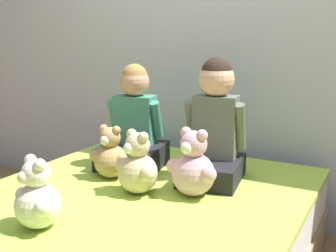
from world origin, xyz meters
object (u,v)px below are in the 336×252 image
at_px(child_on_left, 134,127).
at_px(teddy_bear_between_children, 137,167).
at_px(bed, 127,246).
at_px(teddy_bear_held_by_right_child, 193,167).
at_px(child_on_right, 215,128).
at_px(teddy_bear_held_by_left_child, 110,156).
at_px(teddy_bear_at_foot_of_bed, 37,198).

xyz_separation_m(child_on_left, teddy_bear_between_children, (0.25, -0.36, -0.10)).
relative_size(bed, teddy_bear_between_children, 6.19).
height_order(child_on_left, teddy_bear_held_by_right_child, child_on_left).
height_order(child_on_right, teddy_bear_held_by_left_child, child_on_right).
distance_m(bed, child_on_right, 0.74).
relative_size(child_on_left, teddy_bear_held_by_left_child, 2.07).
relative_size(child_on_left, teddy_bear_at_foot_of_bed, 2.02).
bearing_deg(bed, teddy_bear_held_by_left_child, 137.48).
bearing_deg(teddy_bear_held_by_right_child, child_on_right, 101.92).
distance_m(child_on_right, teddy_bear_at_foot_of_bed, 0.97).
bearing_deg(child_on_right, teddy_bear_between_children, -132.43).
bearing_deg(teddy_bear_held_by_left_child, child_on_left, 89.66).
distance_m(child_on_left, teddy_bear_at_foot_of_bed, 0.88).
distance_m(child_on_right, teddy_bear_between_children, 0.47).
height_order(teddy_bear_held_by_right_child, teddy_bear_between_children, teddy_bear_held_by_right_child).
bearing_deg(teddy_bear_between_children, teddy_bear_at_foot_of_bed, -87.99).
bearing_deg(teddy_bear_at_foot_of_bed, child_on_left, 116.84).
relative_size(bed, child_on_right, 2.99).
xyz_separation_m(bed, teddy_bear_held_by_right_child, (0.24, 0.22, 0.36)).
distance_m(child_on_left, teddy_bear_held_by_right_child, 0.57).
bearing_deg(child_on_left, teddy_bear_held_by_right_child, -38.07).
xyz_separation_m(child_on_right, teddy_bear_at_foot_of_bed, (-0.39, -0.88, -0.16)).
distance_m(teddy_bear_held_by_right_child, teddy_bear_at_foot_of_bed, 0.73).
xyz_separation_m(bed, child_on_left, (-0.27, 0.48, 0.46)).
bearing_deg(child_on_left, teddy_bear_between_children, -65.55).
distance_m(bed, teddy_bear_held_by_left_child, 0.50).
height_order(teddy_bear_held_by_right_child, teddy_bear_at_foot_of_bed, teddy_bear_held_by_right_child).
bearing_deg(teddy_bear_at_foot_of_bed, child_on_right, 85.79).
bearing_deg(child_on_right, teddy_bear_held_by_left_child, -162.19).
height_order(teddy_bear_between_children, teddy_bear_at_foot_of_bed, teddy_bear_between_children).
bearing_deg(child_on_right, bed, -124.16).
distance_m(child_on_right, teddy_bear_held_by_right_child, 0.30).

